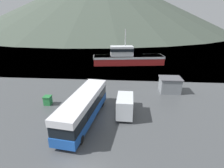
% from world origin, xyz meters
% --- Properties ---
extents(water_surface, '(240.00, 240.00, 0.00)m').
position_xyz_m(water_surface, '(0.00, 142.82, 0.00)').
color(water_surface, slate).
rests_on(water_surface, ground).
extents(hill_backdrop, '(230.29, 230.29, 53.34)m').
position_xyz_m(hill_backdrop, '(-21.89, 175.08, 26.67)').
color(hill_backdrop, '#3D473D').
rests_on(hill_backdrop, ground).
extents(tour_bus, '(4.03, 11.44, 3.34)m').
position_xyz_m(tour_bus, '(-1.18, 7.98, 1.88)').
color(tour_bus, '#194799').
rests_on(tour_bus, ground).
extents(delivery_van, '(2.08, 5.36, 2.63)m').
position_xyz_m(delivery_van, '(3.61, 9.95, 1.37)').
color(delivery_van, silver).
rests_on(delivery_van, ground).
extents(fishing_boat, '(18.86, 6.89, 9.00)m').
position_xyz_m(fishing_boat, '(3.89, 36.38, 1.78)').
color(fishing_boat, maroon).
rests_on(fishing_boat, water_surface).
extents(storage_bin, '(1.03, 1.09, 1.28)m').
position_xyz_m(storage_bin, '(-7.29, 11.75, 0.65)').
color(storage_bin, '#287F3D').
rests_on(storage_bin, ground).
extents(dock_kiosk, '(3.48, 2.93, 2.46)m').
position_xyz_m(dock_kiosk, '(10.92, 17.82, 1.24)').
color(dock_kiosk, slate).
rests_on(dock_kiosk, ground).
extents(mooring_bollard, '(0.28, 0.28, 0.65)m').
position_xyz_m(mooring_bollard, '(-3.66, 21.74, 0.35)').
color(mooring_bollard, black).
rests_on(mooring_bollard, ground).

